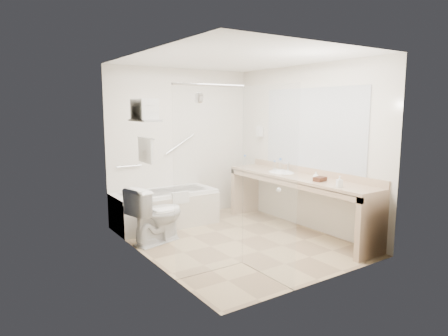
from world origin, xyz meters
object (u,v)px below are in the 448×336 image
bathtub (165,208)px  amenity_basket (320,179)px  vanity_counter (297,190)px  water_bottle_left (280,166)px  toilet (157,215)px

bathtub → amenity_basket: amenity_basket is taller
vanity_counter → water_bottle_left: (0.02, 0.42, 0.31)m
amenity_basket → water_bottle_left: size_ratio=0.81×
vanity_counter → amenity_basket: vanity_counter is taller
bathtub → vanity_counter: vanity_counter is taller
toilet → water_bottle_left: water_bottle_left is taller
vanity_counter → toilet: vanity_counter is taller
vanity_counter → amenity_basket: (-0.05, -0.48, 0.24)m
toilet → amenity_basket: (1.93, -1.19, 0.49)m
bathtub → toilet: toilet is taller
vanity_counter → water_bottle_left: 0.52m
toilet → amenity_basket: 2.32m
toilet → bathtub: bearing=-48.4°
water_bottle_left → bathtub: bearing=148.0°
bathtub → water_bottle_left: size_ratio=7.25×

